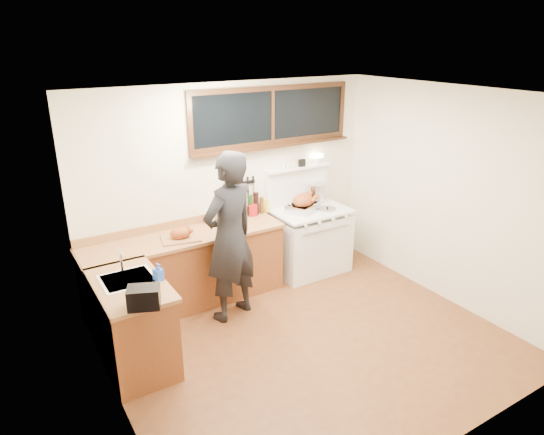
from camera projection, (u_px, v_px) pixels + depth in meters
ground_plane at (309, 342)px, 5.26m from camera, size 4.00×3.50×0.02m
room_shell at (314, 196)px, 4.68m from camera, size 4.10×3.60×2.65m
counter_back at (186, 269)px, 5.86m from camera, size 2.44×0.64×1.00m
counter_left at (133, 324)px, 4.76m from camera, size 0.64×1.09×0.90m
sink_unit at (128, 284)px, 4.69m from camera, size 0.50×0.45×0.37m
vintage_stove at (309, 239)px, 6.71m from camera, size 1.02×0.74×1.58m
back_window at (273, 122)px, 6.19m from camera, size 2.32×0.13×0.77m
left_doorway at (132, 337)px, 3.46m from camera, size 0.02×1.04×2.17m
knife_strip at (239, 185)px, 6.22m from camera, size 0.46×0.03×0.28m
man at (230, 238)px, 5.41m from camera, size 0.83×0.67×1.98m
soap_bottle at (158, 272)px, 4.62m from camera, size 0.10×0.10×0.18m
toaster at (144, 297)px, 4.17m from camera, size 0.32×0.28×0.19m
cutting_board at (181, 235)px, 5.58m from camera, size 0.49×0.41×0.14m
roast_turkey at (303, 203)px, 6.48m from camera, size 0.52×0.47×0.25m
stockpot at (315, 193)px, 6.81m from camera, size 0.37×0.37×0.27m
saucepan at (302, 202)px, 6.67m from camera, size 0.19×0.29×0.12m
pot_lid at (327, 209)px, 6.54m from camera, size 0.26×0.26×0.04m
coffee_tin at (253, 210)px, 6.30m from camera, size 0.12×0.11×0.16m
pitcher at (210, 217)px, 6.03m from camera, size 0.13×0.13×0.19m
bottle_cluster at (252, 206)px, 6.30m from camera, size 0.48×0.07×0.30m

